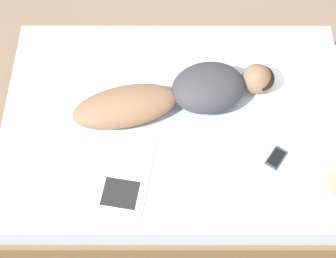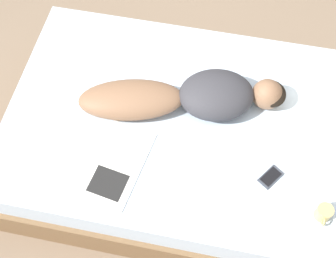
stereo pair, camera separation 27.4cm
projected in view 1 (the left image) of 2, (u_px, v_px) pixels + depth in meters
ground_plane at (176, 153)px, 3.27m from camera, size 12.00×12.00×0.00m
bed at (176, 137)px, 3.06m from camera, size 1.52×2.18×0.49m
person at (182, 94)px, 2.81m from camera, size 0.56×1.27×0.21m
open_magazine at (125, 173)px, 2.65m from camera, size 0.56×0.36×0.01m
coffee_mug at (334, 182)px, 2.57m from camera, size 0.12×0.09×0.09m
cell_phone at (276, 158)px, 2.70m from camera, size 0.16×0.15×0.01m
pillow at (318, 96)px, 2.83m from camera, size 0.68×0.33×0.14m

